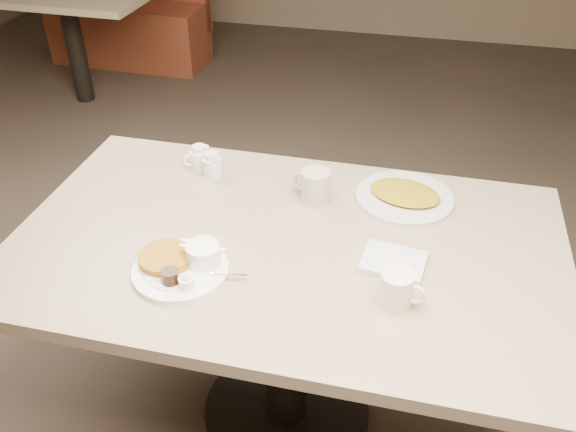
% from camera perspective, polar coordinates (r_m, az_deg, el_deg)
% --- Properties ---
extents(diner_table, '(1.50, 0.90, 0.75)m').
position_cam_1_polar(diner_table, '(1.75, -0.15, -6.78)').
color(diner_table, tan).
rests_on(diner_table, ground).
extents(main_plate, '(0.31, 0.26, 0.07)m').
position_cam_1_polar(main_plate, '(1.55, -9.96, -4.49)').
color(main_plate, white).
rests_on(main_plate, diner_table).
extents(coffee_mug_near, '(0.12, 0.10, 0.09)m').
position_cam_1_polar(coffee_mug_near, '(1.45, 10.31, -6.77)').
color(coffee_mug_near, white).
rests_on(coffee_mug_near, diner_table).
extents(napkin, '(0.18, 0.15, 0.02)m').
position_cam_1_polar(napkin, '(1.58, 9.93, -4.34)').
color(napkin, silver).
rests_on(napkin, diner_table).
extents(coffee_mug_far, '(0.13, 0.11, 0.10)m').
position_cam_1_polar(coffee_mug_far, '(1.78, 2.53, 2.84)').
color(coffee_mug_far, '#BAACA0').
rests_on(coffee_mug_far, diner_table).
extents(creamer_left, '(0.09, 0.07, 0.08)m').
position_cam_1_polar(creamer_left, '(1.96, -8.38, 5.44)').
color(creamer_left, white).
rests_on(creamer_left, diner_table).
extents(creamer_right, '(0.08, 0.08, 0.08)m').
position_cam_1_polar(creamer_right, '(1.92, -7.17, 4.79)').
color(creamer_right, silver).
rests_on(creamer_right, diner_table).
extents(hash_plate, '(0.35, 0.35, 0.04)m').
position_cam_1_polar(hash_plate, '(1.83, 10.97, 1.87)').
color(hash_plate, '#BABBB7').
rests_on(hash_plate, diner_table).
extents(booth_back_left, '(1.20, 1.40, 1.12)m').
position_cam_1_polar(booth_back_left, '(4.90, -15.20, 18.35)').
color(booth_back_left, brown).
rests_on(booth_back_left, ground).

